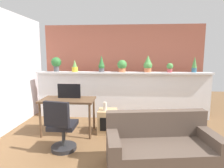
{
  "coord_description": "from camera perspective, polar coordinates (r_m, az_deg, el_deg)",
  "views": [
    {
      "loc": [
        0.09,
        -2.94,
        1.64
      ],
      "look_at": [
        -0.21,
        1.2,
        1.02
      ],
      "focal_mm": 30.54,
      "sensor_mm": 36.0,
      "label": 1
    }
  ],
  "objects": [
    {
      "name": "potted_plant_6",
      "position": [
        5.22,
        23.45,
        5.44
      ],
      "size": [
        0.12,
        0.12,
        0.4
      ],
      "color": "#386B84",
      "rests_on": "plant_shelf"
    },
    {
      "name": "plant_shelf",
      "position": [
        4.92,
        3.11,
        3.39
      ],
      "size": [
        4.49,
        0.28,
        0.04
      ],
      "primitive_type": "cube",
      "color": "silver",
      "rests_on": "divider_wall"
    },
    {
      "name": "side_cube_shelf",
      "position": [
        4.15,
        -1.32,
        -11.08
      ],
      "size": [
        0.4,
        0.41,
        0.5
      ],
      "color": "tan",
      "rests_on": "ground"
    },
    {
      "name": "potted_plant_4",
      "position": [
        4.94,
        10.69,
        5.86
      ],
      "size": [
        0.22,
        0.22,
        0.42
      ],
      "color": "#C66B42",
      "rests_on": "plant_shelf"
    },
    {
      "name": "couch",
      "position": [
        3.01,
        14.36,
        -18.59
      ],
      "size": [
        1.65,
        0.97,
        0.8
      ],
      "color": "brown",
      "rests_on": "ground"
    },
    {
      "name": "potted_plant_3",
      "position": [
        4.92,
        3.03,
        5.52
      ],
      "size": [
        0.25,
        0.25,
        0.31
      ],
      "color": "#C66B42",
      "rests_on": "plant_shelf"
    },
    {
      "name": "potted_plant_2",
      "position": [
        4.93,
        -3.16,
        5.89
      ],
      "size": [
        0.16,
        0.16,
        0.43
      ],
      "color": "#4C4C51",
      "rests_on": "plant_shelf"
    },
    {
      "name": "potted_plant_1",
      "position": [
        5.07,
        -11.07,
        5.11
      ],
      "size": [
        0.16,
        0.16,
        0.31
      ],
      "color": "gold",
      "rests_on": "plant_shelf"
    },
    {
      "name": "divider_wall",
      "position": [
        5.05,
        3.06,
        -3.5
      ],
      "size": [
        4.49,
        0.16,
        1.18
      ],
      "primitive_type": "cube",
      "color": "silver",
      "rests_on": "ground"
    },
    {
      "name": "brick_wall_behind",
      "position": [
        5.56,
        3.24,
        4.46
      ],
      "size": [
        4.49,
        0.1,
        2.5
      ],
      "primitive_type": "cube",
      "color": "#9E5442",
      "rests_on": "ground"
    },
    {
      "name": "potted_plant_0",
      "position": [
        5.25,
        -16.35,
        6.04
      ],
      "size": [
        0.26,
        0.26,
        0.38
      ],
      "color": "#4C4C51",
      "rests_on": "plant_shelf"
    },
    {
      "name": "tv_monitor",
      "position": [
        4.12,
        -12.71,
        -2.06
      ],
      "size": [
        0.48,
        0.04,
        0.3
      ],
      "primitive_type": "cube",
      "color": "black",
      "rests_on": "desk"
    },
    {
      "name": "office_chair",
      "position": [
        3.45,
        -14.88,
        -13.07
      ],
      "size": [
        0.48,
        0.48,
        0.91
      ],
      "color": "#262628",
      "rests_on": "ground"
    },
    {
      "name": "vase_on_shelf",
      "position": [
        4.02,
        -2.08,
        -6.67
      ],
      "size": [
        0.08,
        0.08,
        0.18
      ],
      "primitive_type": "cylinder",
      "color": "silver",
      "rests_on": "side_cube_shelf"
    },
    {
      "name": "desk",
      "position": [
        4.1,
        -13.03,
        -5.5
      ],
      "size": [
        1.1,
        0.6,
        0.75
      ],
      "color": "brown",
      "rests_on": "ground"
    },
    {
      "name": "potted_plant_5",
      "position": [
        5.02,
        16.93,
        4.8
      ],
      "size": [
        0.16,
        0.16,
        0.23
      ],
      "color": "#B7474C",
      "rests_on": "plant_shelf"
    },
    {
      "name": "ground_plane",
      "position": [
        3.37,
        2.27,
        -20.67
      ],
      "size": [
        12.0,
        12.0,
        0.0
      ],
      "primitive_type": "plane",
      "color": "brown"
    }
  ]
}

